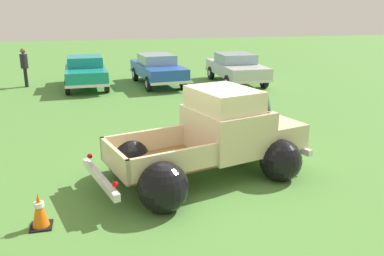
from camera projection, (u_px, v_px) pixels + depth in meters
name	position (u px, v px, depth m)	size (l,w,h in m)	color
ground_plane	(201.00, 177.00, 8.82)	(80.00, 80.00, 0.00)	#548C3D
vintage_pickup_truck	(217.00, 142.00, 8.79)	(4.96, 3.66, 1.96)	black
show_car_0	(86.00, 71.00, 18.43)	(1.95, 4.28, 1.43)	black
show_car_1	(158.00, 68.00, 19.17)	(2.23, 4.59, 1.43)	black
show_car_2	(236.00, 67.00, 19.48)	(1.98, 4.41, 1.43)	black
spectator_0	(24.00, 65.00, 18.55)	(0.40, 0.54, 1.78)	black
lane_cone_0	(40.00, 210.00, 6.73)	(0.36, 0.36, 0.63)	black
lane_cone_1	(225.00, 126.00, 11.56)	(0.36, 0.36, 0.63)	black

